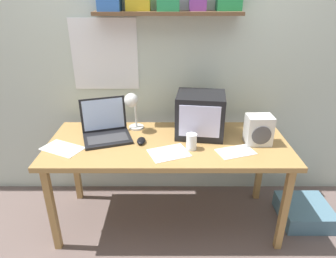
{
  "coord_description": "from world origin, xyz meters",
  "views": [
    {
      "loc": [
        -0.0,
        -1.88,
        1.67
      ],
      "look_at": [
        0.0,
        0.0,
        0.8
      ],
      "focal_mm": 32.0,
      "sensor_mm": 36.0,
      "label": 1
    }
  ],
  "objects_px": {
    "crt_monitor": "(200,115)",
    "loose_paper_near_monitor": "(236,152)",
    "juice_glass": "(191,142)",
    "open_notebook": "(62,149)",
    "computer_mouse": "(141,141)",
    "floor_cushion": "(304,212)",
    "loose_paper_near_laptop": "(169,153)",
    "corner_desk": "(168,149)",
    "laptop": "(106,128)",
    "space_heater": "(259,130)",
    "desk_lamp": "(132,105)"
  },
  "relations": [
    {
      "from": "space_heater",
      "to": "loose_paper_near_monitor",
      "type": "distance_m",
      "value": 0.24
    },
    {
      "from": "space_heater",
      "to": "corner_desk",
      "type": "bearing_deg",
      "value": 176.34
    },
    {
      "from": "juice_glass",
      "to": "space_heater",
      "type": "bearing_deg",
      "value": 10.25
    },
    {
      "from": "computer_mouse",
      "to": "loose_paper_near_laptop",
      "type": "xyz_separation_m",
      "value": [
        0.19,
        -0.15,
        -0.01
      ]
    },
    {
      "from": "space_heater",
      "to": "loose_paper_near_monitor",
      "type": "bearing_deg",
      "value": -145.69
    },
    {
      "from": "loose_paper_near_laptop",
      "to": "loose_paper_near_monitor",
      "type": "relative_size",
      "value": 1.09
    },
    {
      "from": "crt_monitor",
      "to": "loose_paper_near_monitor",
      "type": "xyz_separation_m",
      "value": [
        0.22,
        -0.27,
        -0.15
      ]
    },
    {
      "from": "corner_desk",
      "to": "loose_paper_near_laptop",
      "type": "xyz_separation_m",
      "value": [
        0.01,
        -0.16,
        0.06
      ]
    },
    {
      "from": "open_notebook",
      "to": "crt_monitor",
      "type": "bearing_deg",
      "value": 13.34
    },
    {
      "from": "floor_cushion",
      "to": "laptop",
      "type": "bearing_deg",
      "value": 176.9
    },
    {
      "from": "loose_paper_near_monitor",
      "to": "floor_cushion",
      "type": "xyz_separation_m",
      "value": [
        0.64,
        0.16,
        -0.63
      ]
    },
    {
      "from": "corner_desk",
      "to": "laptop",
      "type": "distance_m",
      "value": 0.48
    },
    {
      "from": "space_heater",
      "to": "computer_mouse",
      "type": "distance_m",
      "value": 0.82
    },
    {
      "from": "crt_monitor",
      "to": "loose_paper_near_monitor",
      "type": "distance_m",
      "value": 0.38
    },
    {
      "from": "juice_glass",
      "to": "loose_paper_near_laptop",
      "type": "bearing_deg",
      "value": -158.59
    },
    {
      "from": "corner_desk",
      "to": "crt_monitor",
      "type": "bearing_deg",
      "value": 27.87
    },
    {
      "from": "loose_paper_near_monitor",
      "to": "floor_cushion",
      "type": "relative_size",
      "value": 0.73
    },
    {
      "from": "loose_paper_near_laptop",
      "to": "open_notebook",
      "type": "relative_size",
      "value": 0.95
    },
    {
      "from": "open_notebook",
      "to": "loose_paper_near_monitor",
      "type": "bearing_deg",
      "value": -2.24
    },
    {
      "from": "space_heater",
      "to": "computer_mouse",
      "type": "bearing_deg",
      "value": 177.78
    },
    {
      "from": "desk_lamp",
      "to": "space_heater",
      "type": "height_order",
      "value": "desk_lamp"
    },
    {
      "from": "corner_desk",
      "to": "loose_paper_near_laptop",
      "type": "relative_size",
      "value": 5.6
    },
    {
      "from": "desk_lamp",
      "to": "loose_paper_near_monitor",
      "type": "height_order",
      "value": "desk_lamp"
    },
    {
      "from": "crt_monitor",
      "to": "computer_mouse",
      "type": "bearing_deg",
      "value": -154.29
    },
    {
      "from": "corner_desk",
      "to": "desk_lamp",
      "type": "height_order",
      "value": "desk_lamp"
    },
    {
      "from": "corner_desk",
      "to": "laptop",
      "type": "relative_size",
      "value": 4.22
    },
    {
      "from": "corner_desk",
      "to": "loose_paper_near_monitor",
      "type": "distance_m",
      "value": 0.48
    },
    {
      "from": "crt_monitor",
      "to": "juice_glass",
      "type": "xyz_separation_m",
      "value": [
        -0.08,
        -0.23,
        -0.11
      ]
    },
    {
      "from": "corner_desk",
      "to": "space_heater",
      "type": "height_order",
      "value": "space_heater"
    },
    {
      "from": "juice_glass",
      "to": "open_notebook",
      "type": "bearing_deg",
      "value": 179.86
    },
    {
      "from": "desk_lamp",
      "to": "computer_mouse",
      "type": "distance_m",
      "value": 0.29
    },
    {
      "from": "space_heater",
      "to": "laptop",
      "type": "bearing_deg",
      "value": 172.22
    },
    {
      "from": "loose_paper_near_laptop",
      "to": "open_notebook",
      "type": "bearing_deg",
      "value": 175.11
    },
    {
      "from": "laptop",
      "to": "loose_paper_near_monitor",
      "type": "height_order",
      "value": "laptop"
    },
    {
      "from": "space_heater",
      "to": "loose_paper_near_laptop",
      "type": "xyz_separation_m",
      "value": [
        -0.62,
        -0.14,
        -0.1
      ]
    },
    {
      "from": "computer_mouse",
      "to": "floor_cushion",
      "type": "relative_size",
      "value": 0.28
    },
    {
      "from": "desk_lamp",
      "to": "juice_glass",
      "type": "height_order",
      "value": "desk_lamp"
    },
    {
      "from": "corner_desk",
      "to": "computer_mouse",
      "type": "height_order",
      "value": "computer_mouse"
    },
    {
      "from": "space_heater",
      "to": "juice_glass",
      "type": "bearing_deg",
      "value": -171.62
    },
    {
      "from": "corner_desk",
      "to": "desk_lamp",
      "type": "distance_m",
      "value": 0.42
    },
    {
      "from": "space_heater",
      "to": "floor_cushion",
      "type": "xyz_separation_m",
      "value": [
        0.46,
        0.03,
        -0.73
      ]
    },
    {
      "from": "juice_glass",
      "to": "computer_mouse",
      "type": "relative_size",
      "value": 1.04
    },
    {
      "from": "open_notebook",
      "to": "floor_cushion",
      "type": "bearing_deg",
      "value": 3.5
    },
    {
      "from": "loose_paper_near_monitor",
      "to": "space_heater",
      "type": "bearing_deg",
      "value": 36.17
    },
    {
      "from": "computer_mouse",
      "to": "loose_paper_near_laptop",
      "type": "height_order",
      "value": "computer_mouse"
    },
    {
      "from": "desk_lamp",
      "to": "laptop",
      "type": "bearing_deg",
      "value": -131.54
    },
    {
      "from": "corner_desk",
      "to": "desk_lamp",
      "type": "xyz_separation_m",
      "value": [
        -0.26,
        0.19,
        0.27
      ]
    },
    {
      "from": "laptop",
      "to": "computer_mouse",
      "type": "height_order",
      "value": "laptop"
    },
    {
      "from": "crt_monitor",
      "to": "floor_cushion",
      "type": "distance_m",
      "value": 1.17
    },
    {
      "from": "laptop",
      "to": "desk_lamp",
      "type": "height_order",
      "value": "desk_lamp"
    }
  ]
}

